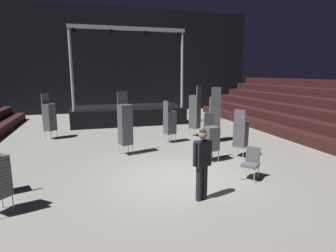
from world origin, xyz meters
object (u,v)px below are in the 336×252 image
(stage_riser, at_px, (128,113))
(man_with_tie, at_px, (202,160))
(chair_stack_mid_left, at_px, (211,137))
(chair_stack_front_left, at_px, (125,124))
(chair_stack_mid_centre, at_px, (49,117))
(chair_stack_aisle_left, at_px, (170,122))
(chair_stack_rear_left, at_px, (241,133))
(chair_stack_rear_centre, at_px, (195,111))
(chair_stack_mid_right, at_px, (215,115))
(loose_chair_near_man, at_px, (251,161))

(stage_riser, distance_m, man_with_tie, 11.37)
(chair_stack_mid_left, bearing_deg, chair_stack_front_left, -37.17)
(chair_stack_mid_centre, height_order, chair_stack_aisle_left, chair_stack_mid_centre)
(chair_stack_mid_left, height_order, chair_stack_rear_left, chair_stack_rear_left)
(chair_stack_aisle_left, bearing_deg, chair_stack_rear_centre, 105.52)
(chair_stack_front_left, relative_size, chair_stack_mid_centre, 1.12)
(chair_stack_front_left, distance_m, chair_stack_aisle_left, 2.54)
(stage_riser, bearing_deg, chair_stack_mid_left, -78.50)
(stage_riser, height_order, chair_stack_mid_left, stage_riser)
(stage_riser, distance_m, chair_stack_aisle_left, 5.74)
(stage_riser, xyz_separation_m, chair_stack_mid_right, (3.09, -6.02, 0.65))
(chair_stack_rear_centre, relative_size, chair_stack_aisle_left, 1.32)
(chair_stack_rear_left, xyz_separation_m, chair_stack_aisle_left, (-1.91, 2.82, 0.04))
(chair_stack_aisle_left, bearing_deg, chair_stack_front_left, -72.14)
(man_with_tie, xyz_separation_m, chair_stack_mid_right, (2.86, 5.34, 0.22))
(chair_stack_mid_left, xyz_separation_m, chair_stack_mid_right, (1.35, 2.58, 0.38))
(chair_stack_mid_right, height_order, chair_stack_rear_left, chair_stack_mid_right)
(man_with_tie, distance_m, chair_stack_rear_left, 4.02)
(man_with_tie, relative_size, chair_stack_rear_centre, 0.72)
(chair_stack_front_left, bearing_deg, chair_stack_rear_left, 142.41)
(chair_stack_front_left, xyz_separation_m, chair_stack_rear_left, (4.05, -1.48, -0.29))
(chair_stack_aisle_left, bearing_deg, chair_stack_rear_left, 19.99)
(chair_stack_mid_right, bearing_deg, chair_stack_rear_left, -78.54)
(stage_riser, distance_m, chair_stack_mid_right, 6.80)
(man_with_tie, height_order, chair_stack_aisle_left, chair_stack_aisle_left)
(chair_stack_mid_left, xyz_separation_m, chair_stack_rear_left, (1.26, 0.15, 0.04))
(man_with_tie, xyz_separation_m, chair_stack_mid_centre, (-4.38, 7.96, 0.05))
(chair_stack_front_left, distance_m, loose_chair_near_man, 4.81)
(chair_stack_mid_left, bearing_deg, chair_stack_rear_centre, -110.06)
(chair_stack_rear_centre, distance_m, loose_chair_near_man, 5.80)
(man_with_tie, bearing_deg, chair_stack_rear_centre, -129.40)
(chair_stack_front_left, height_order, chair_stack_rear_left, chair_stack_front_left)
(chair_stack_mid_centre, bearing_deg, chair_stack_mid_left, 89.96)
(man_with_tie, bearing_deg, chair_stack_front_left, -93.03)
(man_with_tie, xyz_separation_m, chair_stack_front_left, (-1.28, 4.39, 0.18))
(chair_stack_rear_left, height_order, chair_stack_rear_centre, chair_stack_rear_centre)
(chair_stack_mid_right, distance_m, loose_chair_near_man, 4.61)
(chair_stack_mid_left, relative_size, loose_chair_near_man, 1.81)
(man_with_tie, xyz_separation_m, chair_stack_rear_centre, (2.41, 6.61, 0.22))
(stage_riser, height_order, chair_stack_mid_centre, stage_riser)
(chair_stack_mid_left, bearing_deg, chair_stack_mid_right, -124.48)
(chair_stack_mid_centre, xyz_separation_m, loose_chair_near_man, (6.31, -7.09, -0.53))
(man_with_tie, relative_size, chair_stack_mid_right, 0.72)
(chair_stack_mid_left, bearing_deg, chair_stack_aisle_left, -84.54)
(chair_stack_front_left, bearing_deg, chair_stack_aisle_left, -165.57)
(chair_stack_rear_centre, bearing_deg, chair_stack_aisle_left, 168.85)
(man_with_tie, height_order, chair_stack_mid_right, chair_stack_mid_right)
(chair_stack_rear_centre, relative_size, loose_chair_near_man, 2.62)
(chair_stack_mid_centre, distance_m, loose_chair_near_man, 9.50)
(stage_riser, relative_size, chair_stack_rear_left, 3.76)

